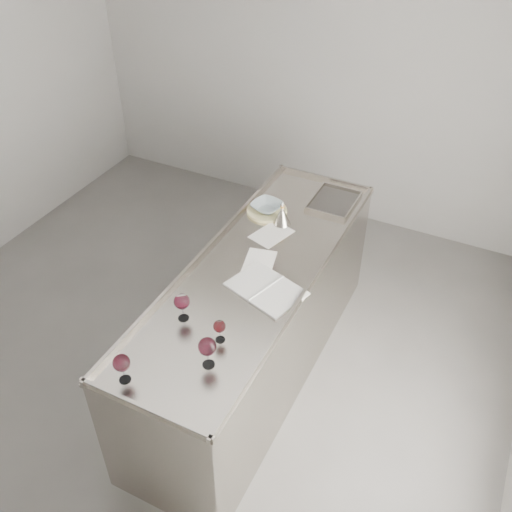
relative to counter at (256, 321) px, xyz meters
The scene contains 12 objects.
room_shell 1.10m from the counter, 148.97° to the right, with size 4.54×5.04×2.84m.
counter is the anchor object (origin of this frame).
wine_glass_left 1.25m from the counter, 100.29° to the right, with size 0.09×0.09×0.17m.
wine_glass_middle 0.84m from the counter, 106.17° to the right, with size 0.09×0.09×0.18m.
wine_glass_right 1.01m from the counter, 80.82° to the right, with size 0.09×0.09×0.19m.
wine_glass_small 0.85m from the counter, 81.09° to the right, with size 0.07×0.07×0.14m.
notebook 0.52m from the counter, 46.40° to the right, with size 0.51×0.42×0.02m.
loose_paper_top 0.60m from the counter, 99.95° to the left, with size 0.19×0.27×0.00m, color silver.
loose_paper_under 0.48m from the counter, 94.41° to the left, with size 0.18×0.26×0.00m, color white.
trivet 0.79m from the counter, 109.34° to the left, with size 0.29×0.29×0.02m, color #CBC283.
ceramic_bowl 0.81m from the counter, 109.34° to the left, with size 0.21×0.21×0.05m, color #8FA0A6.
wine_funnel 0.73m from the counter, 96.03° to the left, with size 0.12×0.12×0.18m.
Camera 1 is at (1.72, -2.15, 3.21)m, focal length 40.00 mm.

